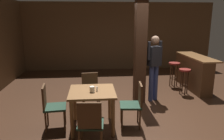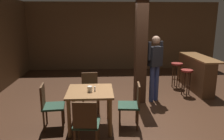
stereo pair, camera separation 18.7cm
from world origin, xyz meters
name	(u,v)px [view 2 (the right image)]	position (x,y,z in m)	size (l,w,h in m)	color
ground_plane	(142,111)	(0.00, 0.00, 0.00)	(10.80, 10.80, 0.00)	#382114
wall_back	(123,36)	(0.00, 4.50, 1.40)	(8.00, 0.10, 2.80)	brown
pillar	(141,49)	(0.05, 0.64, 1.40)	(0.28, 0.28, 2.80)	#382114
dining_table	(90,97)	(-1.19, -0.69, 0.63)	(0.89, 0.89, 0.78)	brown
chair_east	(132,103)	(-0.35, -0.72, 0.51)	(0.46, 0.46, 0.89)	#1E3828
chair_north	(90,90)	(-1.22, 0.14, 0.51)	(0.46, 0.46, 0.89)	#1E3828
chair_south	(86,122)	(-1.22, -1.50, 0.51)	(0.45, 0.45, 0.89)	#1E3828
chair_west	(49,104)	(-1.99, -0.67, 0.51)	(0.46, 0.46, 0.89)	#1E3828
napkin_cup	(90,89)	(-1.18, -0.77, 0.83)	(0.10, 0.10, 0.11)	silver
salt_shaker	(95,89)	(-1.09, -0.73, 0.82)	(0.03, 0.03, 0.09)	silver
standing_person	(155,64)	(0.43, 0.66, 1.00)	(0.46, 0.33, 1.72)	black
bar_counter	(195,73)	(1.94, 1.59, 0.52)	(0.56, 1.89, 1.02)	brown
bar_stool_near	(186,76)	(1.46, 1.08, 0.54)	(0.33, 0.33, 0.74)	maroon
bar_stool_mid	(177,69)	(1.44, 1.82, 0.58)	(0.35, 0.35, 0.78)	maroon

